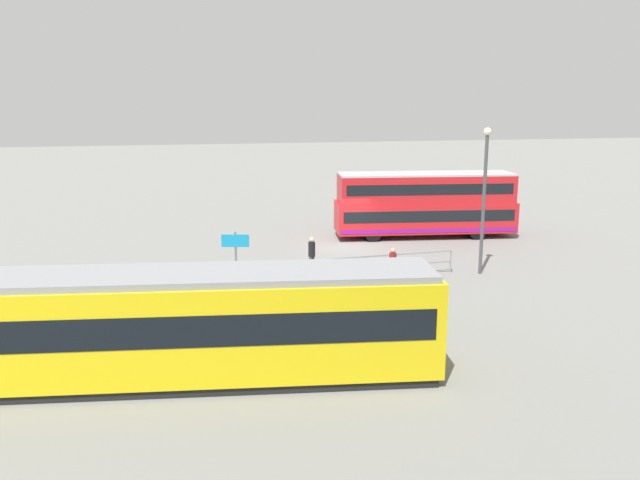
% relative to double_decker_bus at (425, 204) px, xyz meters
% --- Properties ---
extents(ground_plane, '(160.00, 160.00, 0.00)m').
position_rel_double_decker_bus_xyz_m(ground_plane, '(4.89, 1.73, -1.92)').
color(ground_plane, gray).
extents(double_decker_bus, '(10.67, 3.79, 3.76)m').
position_rel_double_decker_bus_xyz_m(double_decker_bus, '(0.00, 0.00, 0.00)').
color(double_decker_bus, red).
rests_on(double_decker_bus, ground).
extents(tram_yellow, '(15.40, 4.37, 3.26)m').
position_rel_double_decker_bus_xyz_m(tram_yellow, '(14.25, 17.31, -0.23)').
color(tram_yellow, yellow).
rests_on(tram_yellow, ground).
extents(pedestrian_near_railing, '(0.45, 0.45, 1.80)m').
position_rel_double_decker_bus_xyz_m(pedestrian_near_railing, '(8.16, 6.90, -0.88)').
color(pedestrian_near_railing, '#4C3F2D').
rests_on(pedestrian_near_railing, ground).
extents(pedestrian_crossing, '(0.33, 0.36, 1.66)m').
position_rel_double_decker_bus_xyz_m(pedestrian_crossing, '(5.02, 9.26, -0.97)').
color(pedestrian_crossing, black).
rests_on(pedestrian_crossing, ground).
extents(pedestrian_railing, '(8.47, 0.54, 1.08)m').
position_rel_double_decker_bus_xyz_m(pedestrian_railing, '(5.91, 8.13, -1.18)').
color(pedestrian_railing, gray).
rests_on(pedestrian_railing, ground).
extents(info_sign, '(1.18, 0.31, 2.39)m').
position_rel_double_decker_bus_xyz_m(info_sign, '(11.73, 7.91, -0.25)').
color(info_sign, slate).
rests_on(info_sign, ground).
extents(street_lamp, '(0.36, 0.36, 6.75)m').
position_rel_double_decker_bus_xyz_m(street_lamp, '(0.42, 8.35, 2.03)').
color(street_lamp, '#4C4C51').
rests_on(street_lamp, ground).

